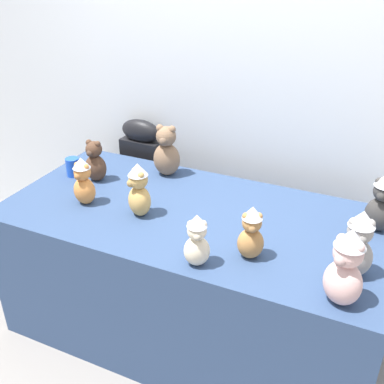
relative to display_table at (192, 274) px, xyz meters
The scene contains 15 objects.
ground_plane 0.47m from the display_table, 90.00° to the right, with size 10.00×10.00×0.00m, color gray.
wall_back 1.16m from the display_table, 90.00° to the left, with size 7.00×0.08×2.60m, color silver.
display_table is the anchor object (origin of this frame).
instrument_case 0.90m from the display_table, 136.91° to the left, with size 0.28×0.13×1.00m.
teddy_bear_ginger 0.78m from the display_table, 165.46° to the right, with size 0.12×0.11×0.26m.
teddy_bear_blush 1.03m from the display_table, 25.12° to the right, with size 0.19×0.18×0.33m.
teddy_bear_honey 0.60m from the display_table, 151.71° to the right, with size 0.17×0.16×0.29m.
teddy_bear_caramel 0.69m from the display_table, 31.60° to the right, with size 0.14×0.13×0.26m.
teddy_bear_cocoa 0.84m from the display_table, behind, with size 0.13×0.11×0.25m.
teddy_bear_ash 0.99m from the display_table, 12.31° to the right, with size 0.16×0.15×0.31m.
teddy_bear_cream 0.67m from the display_table, 62.75° to the right, with size 0.14×0.13×0.25m.
teddy_bear_charcoal 1.05m from the display_table, 14.60° to the left, with size 0.16×0.14×0.30m.
teddy_bear_mocha 0.72m from the display_table, 133.07° to the left, with size 0.18×0.16×0.31m.
party_cup_blue 0.94m from the display_table, behind, with size 0.08×0.08×0.11m, color blue.
name_card_front_left 0.96m from the display_table, 19.76° to the right, with size 0.07×0.01×0.05m, color white.
Camera 1 is at (0.83, -1.57, 1.99)m, focal length 42.45 mm.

